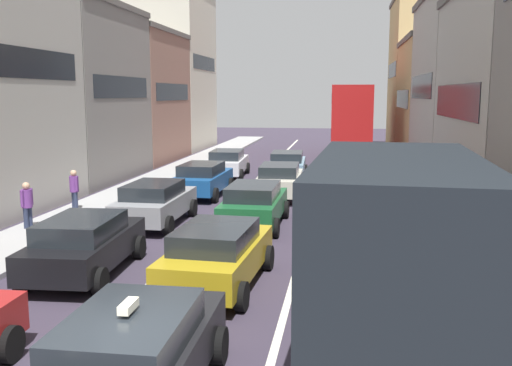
# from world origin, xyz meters

# --- Properties ---
(sidewalk_left) EXTENTS (2.60, 64.00, 0.14)m
(sidewalk_left) POSITION_xyz_m (-6.70, 20.00, 0.07)
(sidewalk_left) COLOR #9D9D9D
(sidewalk_left) RESTS_ON ground
(lane_stripe_left) EXTENTS (0.16, 60.00, 0.01)m
(lane_stripe_left) POSITION_xyz_m (-1.70, 20.00, 0.01)
(lane_stripe_left) COLOR silver
(lane_stripe_left) RESTS_ON ground
(lane_stripe_right) EXTENTS (0.16, 60.00, 0.01)m
(lane_stripe_right) POSITION_xyz_m (1.70, 20.00, 0.01)
(lane_stripe_right) COLOR silver
(lane_stripe_right) RESTS_ON ground
(building_row_left) EXTENTS (7.20, 43.90, 12.99)m
(building_row_left) POSITION_xyz_m (-12.00, 23.72, 5.06)
(building_row_left) COLOR #9E7556
(building_row_left) RESTS_ON ground
(building_row_right) EXTENTS (7.20, 43.90, 13.26)m
(building_row_right) POSITION_xyz_m (9.90, 21.46, 5.24)
(building_row_right) COLOR tan
(building_row_right) RESTS_ON ground
(removalist_box_truck) EXTENTS (3.02, 7.81, 3.58)m
(removalist_box_truck) POSITION_xyz_m (3.69, 3.09, 1.97)
(removalist_box_truck) COLOR #B7B29E
(removalist_box_truck) RESTS_ON ground
(taxi_centre_lane_front) EXTENTS (2.10, 4.32, 1.66)m
(taxi_centre_lane_front) POSITION_xyz_m (-0.06, 0.98, 0.80)
(taxi_centre_lane_front) COLOR black
(taxi_centre_lane_front) RESTS_ON ground
(sedan_centre_lane_second) EXTENTS (2.27, 4.40, 1.49)m
(sedan_centre_lane_second) POSITION_xyz_m (-0.04, 6.34, 0.80)
(sedan_centre_lane_second) COLOR #B29319
(sedan_centre_lane_second) RESTS_ON ground
(wagon_left_lane_second) EXTENTS (2.25, 4.39, 1.49)m
(wagon_left_lane_second) POSITION_xyz_m (-3.53, 6.71, 0.80)
(wagon_left_lane_second) COLOR black
(wagon_left_lane_second) RESTS_ON ground
(hatchback_centre_lane_third) EXTENTS (2.09, 4.31, 1.49)m
(hatchback_centre_lane_third) POSITION_xyz_m (-0.15, 12.52, 0.80)
(hatchback_centre_lane_third) COLOR #19592D
(hatchback_centre_lane_third) RESTS_ON ground
(sedan_left_lane_third) EXTENTS (2.08, 4.31, 1.49)m
(sedan_left_lane_third) POSITION_xyz_m (-3.60, 12.32, 0.80)
(sedan_left_lane_third) COLOR gray
(sedan_left_lane_third) RESTS_ON ground
(coupe_centre_lane_fourth) EXTENTS (2.16, 4.35, 1.49)m
(coupe_centre_lane_fourth) POSITION_xyz_m (0.10, 18.13, 0.80)
(coupe_centre_lane_fourth) COLOR beige
(coupe_centre_lane_fourth) RESTS_ON ground
(sedan_left_lane_fourth) EXTENTS (2.14, 4.34, 1.49)m
(sedan_left_lane_fourth) POSITION_xyz_m (-3.32, 17.95, 0.80)
(sedan_left_lane_fourth) COLOR #194C8C
(sedan_left_lane_fourth) RESTS_ON ground
(sedan_centre_lane_fifth) EXTENTS (2.21, 4.37, 1.49)m
(sedan_centre_lane_fifth) POSITION_xyz_m (-0.11, 23.56, 0.80)
(sedan_centre_lane_fifth) COLOR #759EB7
(sedan_centre_lane_fifth) RESTS_ON ground
(sedan_left_lane_fifth) EXTENTS (2.24, 4.38, 1.49)m
(sedan_left_lane_fifth) POSITION_xyz_m (-3.43, 23.95, 0.80)
(sedan_left_lane_fifth) COLOR silver
(sedan_left_lane_fifth) RESTS_ON ground
(sedan_right_lane_behind_truck) EXTENTS (2.12, 4.33, 1.49)m
(sedan_right_lane_behind_truck) POSITION_xyz_m (3.29, 9.83, 0.80)
(sedan_right_lane_behind_truck) COLOR #A51E1E
(sedan_right_lane_behind_truck) RESTS_ON ground
(bus_mid_queue_primary) EXTENTS (2.81, 10.50, 5.06)m
(bus_mid_queue_primary) POSITION_xyz_m (3.31, 33.80, 2.83)
(bus_mid_queue_primary) COLOR #B21919
(bus_mid_queue_primary) RESTS_ON ground
(pedestrian_mid_sidewalk) EXTENTS (0.43, 0.39, 1.66)m
(pedestrian_mid_sidewalk) POSITION_xyz_m (-7.27, 13.73, 0.95)
(pedestrian_mid_sidewalk) COLOR #262D47
(pedestrian_mid_sidewalk) RESTS_ON ground
(pedestrian_far_sidewalk) EXTENTS (0.34, 0.53, 1.66)m
(pedestrian_far_sidewalk) POSITION_xyz_m (-7.39, 10.64, 0.95)
(pedestrian_far_sidewalk) COLOR #262D47
(pedestrian_far_sidewalk) RESTS_ON ground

